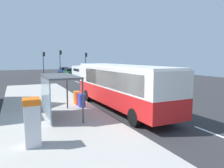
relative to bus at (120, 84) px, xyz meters
The scene contains 22 objects.
ground_plane 13.97m from the bus, 82.90° to the left, with size 56.00×92.00×0.04m, color #2D2D30.
sidewalk_platform 5.30m from the bus, 159.64° to the left, with size 6.20×30.00×0.18m, color #ADAAA3.
lane_stripe_seg_0 6.81m from the bus, 72.60° to the right, with size 0.16×2.20×0.01m, color silver.
lane_stripe_seg_1 2.97m from the bus, 32.71° to the right, with size 0.16×2.20×0.01m, color silver.
lane_stripe_seg_2 4.61m from the bus, 62.31° to the left, with size 0.16×2.20×0.01m, color silver.
lane_stripe_seg_3 9.14m from the bus, 77.34° to the left, with size 0.16×2.20×0.01m, color silver.
lane_stripe_seg_4 14.00m from the bus, 81.87° to the left, with size 0.16×2.20×0.01m, color silver.
lane_stripe_seg_5 18.93m from the bus, 84.02° to the left, with size 0.16×2.20×0.01m, color silver.
lane_stripe_seg_6 23.89m from the bus, 85.27° to the left, with size 0.16×2.20×0.01m, color silver.
lane_stripe_seg_7 28.86m from the bus, 86.09° to the left, with size 0.16×2.20×0.01m, color silver.
bus is the anchor object (origin of this frame).
white_van 23.32m from the bus, 80.34° to the left, with size 2.25×5.29×2.30m.
sedan_near 32.78m from the bus, 82.97° to the left, with size 1.99×4.47×1.52m.
sedan_far 38.85m from the bus, 84.06° to the left, with size 2.01×4.48×1.52m.
ticket_machine 7.85m from the bus, 143.29° to the right, with size 0.66×0.76×1.94m.
recycling_bin_blue 3.01m from the bus, 154.09° to the left, with size 0.52×0.52×0.95m, color blue.
recycling_bin_red 3.35m from the bus, 142.51° to the left, with size 0.52×0.52×0.95m, color red.
recycling_bin_orange 3.79m from the bus, 133.64° to the left, with size 0.52×0.52×0.95m, color orange.
traffic_light_near_side 31.74m from the bus, 76.85° to the left, with size 0.49×0.28×4.89m.
traffic_light_far_side 31.74m from the bus, 92.51° to the left, with size 0.49×0.28×4.98m.
traffic_light_median 32.59m from the bus, 86.29° to the left, with size 0.49×0.28×5.36m.
bus_shelter 4.76m from the bus, behind, with size 1.80×4.00×2.50m.
Camera 1 is at (-8.51, -13.32, 3.70)m, focal length 34.42 mm.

